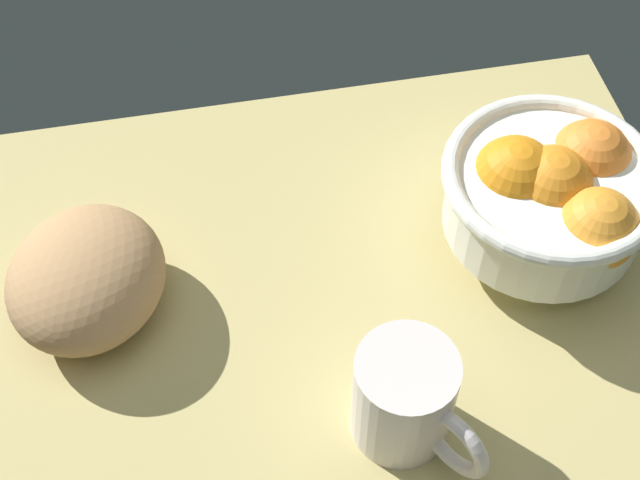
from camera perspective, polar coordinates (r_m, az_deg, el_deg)
The scene contains 4 objects.
ground_plane at distance 79.26cm, azimuth 2.85°, elevation -8.20°, with size 66.20×66.33×3.00cm, color tan.
fruit_bowl at distance 81.93cm, azimuth 14.44°, elevation 2.79°, with size 19.37×19.37×11.84cm.
bread_loaf at distance 79.79cm, azimuth -14.60°, elevation -2.35°, with size 14.98×13.42×8.50cm, color tan.
mug at distance 71.02cm, azimuth 5.54°, elevation -10.06°, with size 9.11×11.59×9.72cm.
Camera 1 is at (-11.02, -36.28, 68.10)cm, focal length 50.42 mm.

